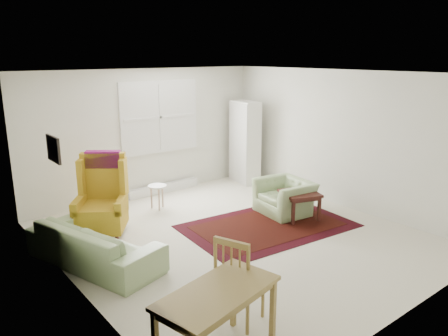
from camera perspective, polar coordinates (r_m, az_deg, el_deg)
room at (r=6.66m, az=0.60°, el=1.59°), size 5.04×5.54×2.51m
rug at (r=7.32m, az=5.76°, el=-7.47°), size 2.86×1.99×0.03m
sofa at (r=6.16m, az=-16.64°, el=-8.54°), size 1.32×2.13×0.80m
armchair at (r=7.83m, az=7.95°, el=-3.34°), size 0.92×1.02×0.72m
wingback_chair at (r=7.02m, az=-15.84°, el=-3.50°), size 1.06×1.07×1.28m
coffee_table at (r=7.66m, az=9.81°, el=-4.80°), size 0.75×0.75×0.48m
stool at (r=8.11m, az=-8.66°, el=-3.74°), size 0.40×0.40×0.45m
cabinet at (r=9.53m, az=2.78°, el=3.35°), size 0.47×0.76×1.79m
desk at (r=4.20m, az=-0.81°, el=-20.05°), size 1.26×0.81×0.74m
desk_chair at (r=4.70m, az=2.20°, el=-14.15°), size 0.56×0.56×1.00m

